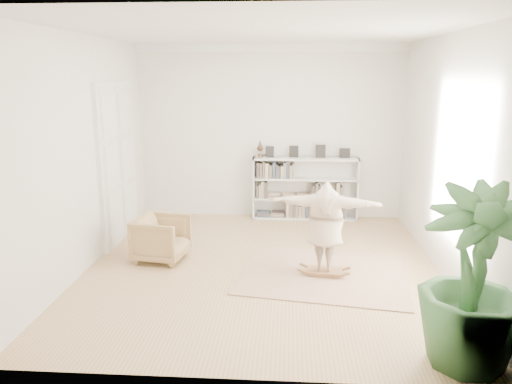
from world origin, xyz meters
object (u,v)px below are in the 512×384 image
rocker_board (324,271)px  person (326,224)px  bookshelf (305,189)px  armchair (161,238)px  houseplant (473,278)px

rocker_board → person: bearing=-171.0°
bookshelf → rocker_board: 3.15m
armchair → rocker_board: 2.70m
bookshelf → houseplant: (1.56, -5.37, 0.34)m
person → houseplant: 2.65m
houseplant → armchair: bearing=145.0°
armchair → rocker_board: bearing=-91.6°
rocker_board → person: person is taller
armchair → houseplant: houseplant is taller
bookshelf → person: size_ratio=1.30×
armchair → person: size_ratio=0.47×
bookshelf → houseplant: bearing=-73.8°
bookshelf → person: bearing=-86.0°
bookshelf → houseplant: 5.60m
houseplant → person: bearing=120.4°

